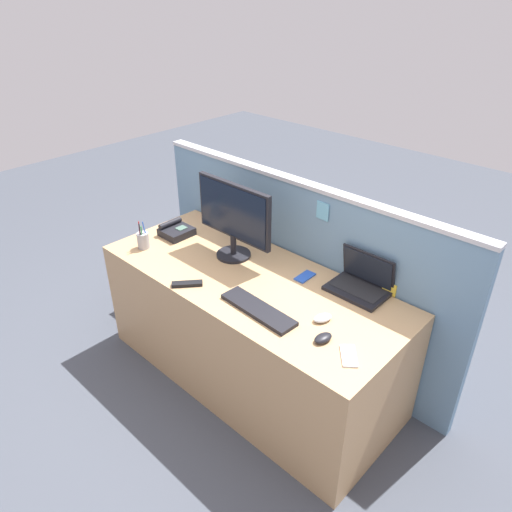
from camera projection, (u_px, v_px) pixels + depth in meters
The scene contains 13 objects.
ground_plane at pixel (251, 374), 3.10m from camera, with size 10.00×10.00×0.00m, color #424751.
desk at pixel (250, 329), 2.92m from camera, with size 1.86×0.77×0.74m, color tan.
cubicle_divider at pixel (296, 269), 3.07m from camera, with size 2.27×0.08×1.21m.
desktop_monitor at pixel (234, 216), 2.81m from camera, with size 0.56×0.21×0.47m.
laptop at pixel (362, 281), 2.60m from camera, with size 0.32×0.23×0.22m.
desk_phone at pixel (176, 231), 3.17m from camera, with size 0.18×0.19×0.09m.
keyboard_main at pixel (258, 310), 2.45m from camera, with size 0.45×0.12×0.02m, color black.
computer_mouse_right_hand at pixel (323, 338), 2.25m from camera, with size 0.06×0.10×0.03m, color black.
computer_mouse_left_hand at pixel (323, 318), 2.38m from camera, with size 0.06×0.10×0.03m, color silver.
pen_cup at pixel (143, 240), 3.00m from camera, with size 0.07×0.07×0.18m.
cell_phone_white_slab at pixel (349, 356), 2.16m from camera, with size 0.07×0.14×0.01m, color silver.
cell_phone_blue_case at pixel (305, 277), 2.73m from camera, with size 0.07×0.13×0.01m, color blue.
tv_remote at pixel (187, 284), 2.65m from camera, with size 0.04×0.17×0.02m, color black.
Camera 1 is at (1.60, -1.65, 2.22)m, focal length 33.62 mm.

